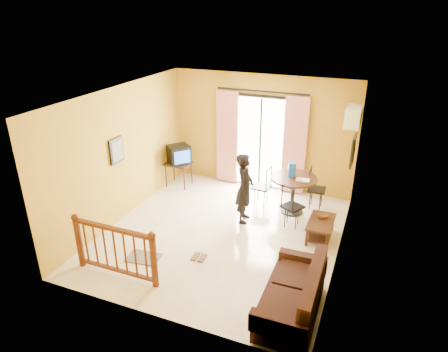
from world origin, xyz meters
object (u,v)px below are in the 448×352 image
at_px(dining_table, 293,184).
at_px(standing_person, 245,188).
at_px(television, 179,154).
at_px(sofa, 295,297).
at_px(coffee_table, 321,227).

bearing_deg(dining_table, standing_person, -138.37).
bearing_deg(television, standing_person, -74.99).
distance_m(dining_table, standing_person, 1.15).
height_order(dining_table, sofa, dining_table).
relative_size(coffee_table, standing_person, 0.56).
xyz_separation_m(television, coffee_table, (3.72, -1.15, -0.59)).
height_order(dining_table, standing_person, standing_person).
xyz_separation_m(coffee_table, standing_person, (-1.63, 0.09, 0.50)).
bearing_deg(dining_table, television, 174.35).
relative_size(television, sofa, 0.40).
relative_size(coffee_table, sofa, 0.50).
bearing_deg(sofa, television, 136.52).
relative_size(dining_table, standing_person, 0.67).
bearing_deg(standing_person, sofa, -154.99).
height_order(television, dining_table, television).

